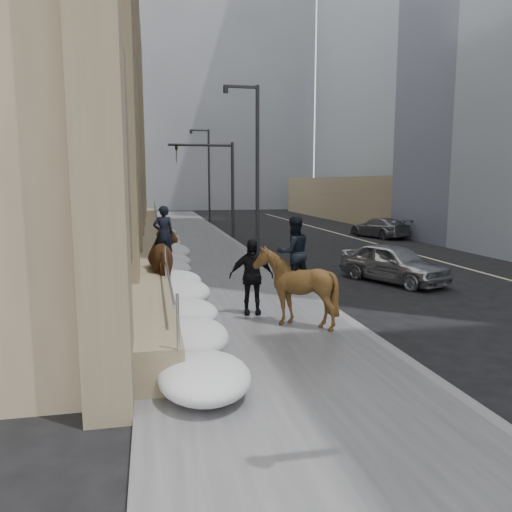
# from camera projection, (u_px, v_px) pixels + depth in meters

# --- Properties ---
(ground) EXTENTS (140.00, 140.00, 0.00)m
(ground) POSITION_uv_depth(u_px,v_px,m) (262.00, 354.00, 10.28)
(ground) COLOR black
(ground) RESTS_ON ground
(sidewalk) EXTENTS (5.00, 80.00, 0.12)m
(sidewalk) POSITION_uv_depth(u_px,v_px,m) (208.00, 269.00, 19.95)
(sidewalk) COLOR #48484B
(sidewalk) RESTS_ON ground
(curb) EXTENTS (0.24, 80.00, 0.12)m
(curb) POSITION_uv_depth(u_px,v_px,m) (271.00, 267.00, 20.48)
(curb) COLOR slate
(curb) RESTS_ON ground
(lane_line) EXTENTS (0.15, 70.00, 0.01)m
(lane_line) POSITION_uv_depth(u_px,v_px,m) (444.00, 262.00, 22.10)
(lane_line) COLOR #BFB78C
(lane_line) RESTS_ON ground
(limestone_building) EXTENTS (6.10, 44.00, 18.00)m
(limestone_building) POSITION_uv_depth(u_px,v_px,m) (89.00, 83.00, 27.22)
(limestone_building) COLOR #957C61
(limestone_building) RESTS_ON ground
(bg_building_mid) EXTENTS (30.00, 12.00, 28.00)m
(bg_building_mid) POSITION_uv_depth(u_px,v_px,m) (194.00, 104.00, 67.12)
(bg_building_mid) COLOR slate
(bg_building_mid) RESTS_ON ground
(bg_building_far) EXTENTS (24.00, 12.00, 20.00)m
(bg_building_far) POSITION_uv_depth(u_px,v_px,m) (123.00, 140.00, 77.27)
(bg_building_far) COLOR gray
(bg_building_far) RESTS_ON ground
(streetlight_mid) EXTENTS (1.71, 0.24, 8.00)m
(streetlight_mid) POSITION_uv_depth(u_px,v_px,m) (254.00, 160.00, 23.72)
(streetlight_mid) COLOR #2D2D30
(streetlight_mid) RESTS_ON ground
(streetlight_far) EXTENTS (1.71, 0.24, 8.00)m
(streetlight_far) POSITION_uv_depth(u_px,v_px,m) (207.00, 170.00, 43.08)
(streetlight_far) COLOR #2D2D30
(streetlight_far) RESTS_ON ground
(traffic_signal) EXTENTS (4.10, 0.22, 6.00)m
(traffic_signal) POSITION_uv_depth(u_px,v_px,m) (218.00, 174.00, 31.41)
(traffic_signal) COLOR #2D2D30
(traffic_signal) RESTS_ON ground
(snow_bank) EXTENTS (1.70, 18.10, 0.76)m
(snow_bank) POSITION_uv_depth(u_px,v_px,m) (174.00, 268.00, 17.76)
(snow_bank) COLOR silver
(snow_bank) RESTS_ON sidewalk
(mounted_horse_left) EXTENTS (1.45, 2.58, 2.70)m
(mounted_horse_left) POSITION_uv_depth(u_px,v_px,m) (167.00, 259.00, 15.13)
(mounted_horse_left) COLOR #492915
(mounted_horse_left) RESTS_ON sidewalk
(mounted_horse_right) EXTENTS (1.79, 1.94, 2.60)m
(mounted_horse_right) POSITION_uv_depth(u_px,v_px,m) (294.00, 281.00, 11.81)
(mounted_horse_right) COLOR #3D2911
(mounted_horse_right) RESTS_ON sidewalk
(pedestrian) EXTENTS (1.20, 0.61, 1.96)m
(pedestrian) POSITION_uv_depth(u_px,v_px,m) (251.00, 277.00, 12.84)
(pedestrian) COLOR black
(pedestrian) RESTS_ON sidewalk
(car_silver) EXTENTS (3.14, 4.38, 1.39)m
(car_silver) POSITION_uv_depth(u_px,v_px,m) (393.00, 263.00, 17.56)
(car_silver) COLOR #9A9CA1
(car_silver) RESTS_ON ground
(car_grey) EXTENTS (2.95, 4.72, 1.28)m
(car_grey) POSITION_uv_depth(u_px,v_px,m) (379.00, 228.00, 31.97)
(car_grey) COLOR slate
(car_grey) RESTS_ON ground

